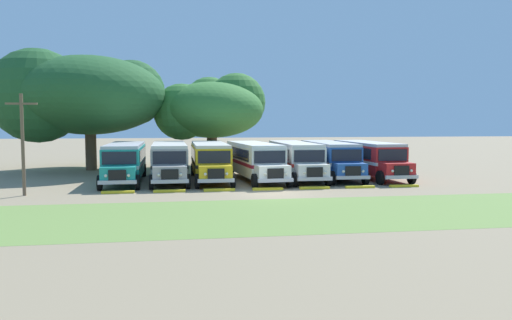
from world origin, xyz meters
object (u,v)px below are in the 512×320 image
at_px(parked_bus_slot_2, 210,159).
at_px(parked_bus_slot_5, 329,158).
at_px(parked_bus_slot_1, 169,160).
at_px(parked_bus_slot_4, 295,158).
at_px(parked_bus_slot_6, 368,157).
at_px(broad_shade_tree, 212,108).
at_px(parked_bus_slot_0, 125,160).
at_px(parked_bus_slot_3, 255,159).
at_px(secondary_tree, 84,96).
at_px(utility_pole, 23,141).

height_order(parked_bus_slot_2, parked_bus_slot_5, same).
xyz_separation_m(parked_bus_slot_1, parked_bus_slot_4, (9.73, -0.09, 0.00)).
distance_m(parked_bus_slot_6, broad_shade_tree, 16.99).
height_order(parked_bus_slot_0, parked_bus_slot_3, same).
xyz_separation_m(parked_bus_slot_3, secondary_tree, (-14.23, 10.39, 5.26)).
height_order(parked_bus_slot_2, parked_bus_slot_4, same).
height_order(broad_shade_tree, secondary_tree, secondary_tree).
height_order(parked_bus_slot_2, parked_bus_slot_6, same).
xyz_separation_m(parked_bus_slot_3, parked_bus_slot_6, (9.38, 0.54, 0.00)).
distance_m(parked_bus_slot_1, broad_shade_tree, 12.94).
bearing_deg(parked_bus_slot_2, parked_bus_slot_5, 91.75).
xyz_separation_m(parked_bus_slot_4, parked_bus_slot_5, (2.91, 0.38, 0.00)).
relative_size(parked_bus_slot_5, utility_pole, 1.78).
height_order(parked_bus_slot_4, broad_shade_tree, broad_shade_tree).
distance_m(parked_bus_slot_3, parked_bus_slot_5, 6.25).
relative_size(parked_bus_slot_4, utility_pole, 1.77).
relative_size(parked_bus_slot_0, utility_pole, 1.78).
xyz_separation_m(broad_shade_tree, secondary_tree, (-11.85, -1.65, 1.01)).
bearing_deg(utility_pole, parked_bus_slot_0, 50.68).
height_order(parked_bus_slot_1, secondary_tree, secondary_tree).
bearing_deg(parked_bus_slot_6, utility_pole, -76.56).
xyz_separation_m(parked_bus_slot_0, secondary_tree, (-4.54, 9.79, 5.26)).
distance_m(secondary_tree, utility_pole, 16.64).
bearing_deg(parked_bus_slot_5, parked_bus_slot_2, -86.92).
height_order(parked_bus_slot_0, utility_pole, utility_pole).
xyz_separation_m(parked_bus_slot_1, parked_bus_slot_3, (6.44, -0.52, 0.00)).
bearing_deg(secondary_tree, parked_bus_slot_5, -25.14).
xyz_separation_m(parked_bus_slot_2, parked_bus_slot_4, (6.67, -0.07, 0.00)).
height_order(parked_bus_slot_5, utility_pole, utility_pole).
bearing_deg(parked_bus_slot_3, parked_bus_slot_2, -103.18).
height_order(parked_bus_slot_1, parked_bus_slot_6, same).
xyz_separation_m(parked_bus_slot_1, secondary_tree, (-7.79, 9.88, 5.26)).
bearing_deg(secondary_tree, utility_pole, -92.61).
distance_m(parked_bus_slot_0, parked_bus_slot_1, 3.25).
bearing_deg(utility_pole, parked_bus_slot_3, 21.32).
distance_m(parked_bus_slot_3, parked_bus_slot_6, 9.39).
relative_size(parked_bus_slot_4, secondary_tree, 0.72).
xyz_separation_m(parked_bus_slot_6, broad_shade_tree, (-11.76, 11.51, 4.24)).
relative_size(parked_bus_slot_0, parked_bus_slot_2, 1.00).
bearing_deg(parked_bus_slot_0, broad_shade_tree, 146.71).
height_order(secondary_tree, utility_pole, secondary_tree).
bearing_deg(utility_pole, parked_bus_slot_4, 18.95).
distance_m(broad_shade_tree, secondary_tree, 12.01).
relative_size(parked_bus_slot_1, parked_bus_slot_6, 1.00).
bearing_deg(parked_bus_slot_5, secondary_tree, -113.92).
bearing_deg(parked_bus_slot_5, parked_bus_slot_1, -87.47).
xyz_separation_m(parked_bus_slot_5, parked_bus_slot_6, (3.18, -0.26, 0.00)).
relative_size(parked_bus_slot_1, parked_bus_slot_2, 1.00).
distance_m(parked_bus_slot_0, parked_bus_slot_2, 6.31).
relative_size(parked_bus_slot_2, parked_bus_slot_4, 1.00).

